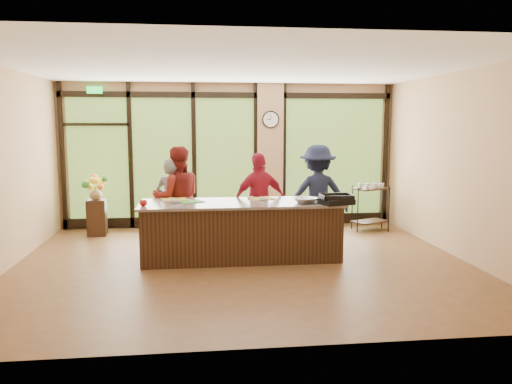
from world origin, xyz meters
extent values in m
plane|color=brown|center=(0.00, 0.00, 0.00)|extent=(7.00, 7.00, 0.00)
plane|color=white|center=(0.00, 0.00, 3.00)|extent=(7.00, 7.00, 0.00)
plane|color=tan|center=(0.00, 3.00, 1.50)|extent=(7.00, 0.00, 7.00)
plane|color=tan|center=(-3.50, 0.00, 1.50)|extent=(0.00, 6.00, 6.00)
plane|color=tan|center=(3.50, 0.00, 1.50)|extent=(0.00, 6.00, 6.00)
cube|color=tan|center=(0.85, 2.94, 1.50)|extent=(0.55, 0.12, 3.00)
cube|color=black|center=(0.00, 2.95, 2.75)|extent=(6.90, 0.08, 0.12)
cube|color=black|center=(0.00, 2.95, 0.12)|extent=(6.90, 0.08, 0.20)
cube|color=#19D83F|center=(-2.70, 2.90, 2.83)|extent=(0.30, 0.04, 0.14)
cube|color=#3C6222|center=(-2.70, 2.97, 1.45)|extent=(1.20, 0.02, 2.50)
cube|color=#3C6222|center=(-1.40, 2.97, 1.45)|extent=(1.20, 0.02, 2.50)
cube|color=#3C6222|center=(-0.10, 2.97, 1.45)|extent=(1.20, 0.02, 2.50)
cube|color=#3C6222|center=(2.25, 2.97, 1.45)|extent=(2.10, 0.02, 2.50)
cube|color=black|center=(-3.40, 2.95, 1.50)|extent=(0.08, 0.08, 3.00)
cube|color=black|center=(-2.05, 2.95, 1.50)|extent=(0.08, 0.08, 3.00)
cube|color=black|center=(-0.75, 2.95, 1.50)|extent=(0.08, 0.08, 3.00)
cube|color=black|center=(0.55, 2.95, 1.50)|extent=(0.08, 0.08, 3.00)
cube|color=black|center=(1.15, 2.95, 1.50)|extent=(0.08, 0.08, 3.00)
cube|color=black|center=(3.40, 2.95, 1.50)|extent=(0.08, 0.08, 3.00)
cube|color=#321E10|center=(0.00, 0.30, 0.44)|extent=(3.10, 1.00, 0.88)
cube|color=slate|center=(0.00, 0.30, 0.90)|extent=(3.20, 1.10, 0.04)
cylinder|color=black|center=(0.85, 2.87, 2.25)|extent=(0.36, 0.04, 0.36)
cylinder|color=white|center=(0.85, 2.85, 2.25)|extent=(0.31, 0.01, 0.31)
cube|color=black|center=(0.85, 2.85, 2.30)|extent=(0.01, 0.00, 0.11)
cube|color=black|center=(0.80, 2.85, 2.25)|extent=(0.09, 0.00, 0.01)
imported|color=slate|center=(-1.13, 1.08, 0.79)|extent=(0.67, 0.53, 1.58)
imported|color=maroon|center=(-1.03, 1.09, 0.89)|extent=(0.96, 0.81, 1.78)
imported|color=maroon|center=(0.39, 0.99, 0.83)|extent=(1.05, 0.66, 1.66)
imported|color=#171B33|center=(1.45, 1.14, 0.90)|extent=(1.17, 0.69, 1.79)
cube|color=black|center=(1.45, -0.08, 0.96)|extent=(0.55, 0.48, 0.08)
imported|color=silver|center=(0.99, 0.07, 0.96)|extent=(0.47, 0.47, 0.09)
cube|color=green|center=(-0.79, 0.40, 0.93)|extent=(0.44, 0.39, 0.01)
cube|color=gold|center=(-1.06, 0.67, 0.93)|extent=(0.46, 0.39, 0.01)
cube|color=gold|center=(0.37, 0.61, 0.93)|extent=(0.45, 0.40, 0.01)
imported|color=silver|center=(-1.04, 0.33, 0.95)|extent=(0.17, 0.17, 0.05)
imported|color=silver|center=(0.38, 0.40, 0.94)|extent=(0.17, 0.17, 0.05)
imported|color=silver|center=(0.19, 0.68, 0.93)|extent=(0.14, 0.14, 0.03)
imported|color=#B51215|center=(-1.50, 0.05, 0.97)|extent=(0.15, 0.15, 0.09)
cube|color=#321E10|center=(-2.64, 2.30, 0.35)|extent=(0.37, 0.37, 0.70)
imported|color=olive|center=(-2.64, 2.30, 0.83)|extent=(0.31, 0.31, 0.25)
cube|color=#321E10|center=(2.81, 2.15, 0.18)|extent=(0.81, 0.66, 0.03)
cube|color=#321E10|center=(2.81, 2.15, 0.86)|extent=(0.81, 0.66, 0.03)
cylinder|color=black|center=(2.48, 1.97, 0.45)|extent=(0.02, 0.02, 0.91)
cylinder|color=black|center=(3.13, 1.97, 0.45)|extent=(0.02, 0.02, 0.91)
cylinder|color=black|center=(2.48, 2.34, 0.45)|extent=(0.02, 0.02, 0.91)
cylinder|color=black|center=(3.13, 2.34, 0.45)|extent=(0.02, 0.02, 0.91)
imported|color=silver|center=(2.58, 2.15, 0.92)|extent=(0.13, 0.13, 0.09)
imported|color=silver|center=(2.73, 2.15, 0.92)|extent=(0.13, 0.13, 0.09)
imported|color=silver|center=(2.89, 2.15, 0.92)|extent=(0.13, 0.13, 0.09)
imported|color=silver|center=(3.03, 2.15, 0.92)|extent=(0.13, 0.13, 0.09)
camera|label=1|loc=(-0.67, -7.53, 2.14)|focal=35.00mm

